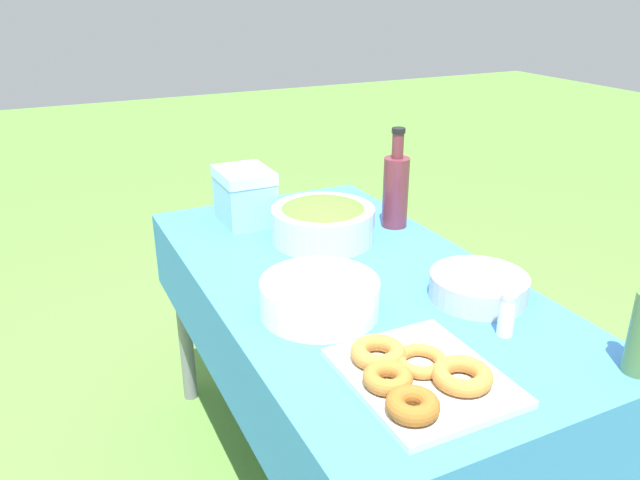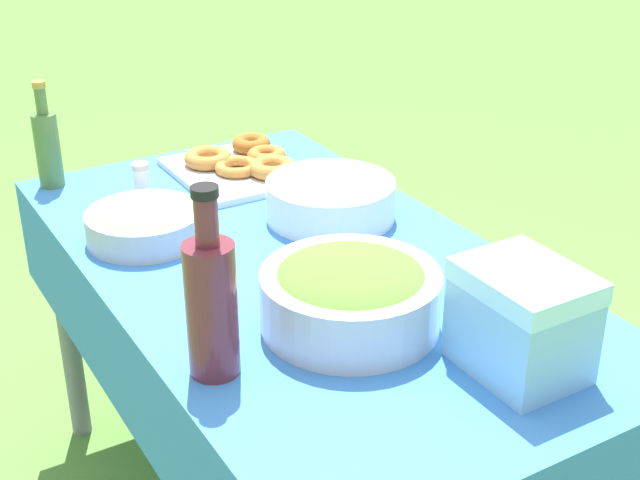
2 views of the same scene
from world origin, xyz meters
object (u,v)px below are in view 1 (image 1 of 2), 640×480
salad_bowl (323,220)px  cooler_box (245,196)px  wine_bottle (396,189)px  pasta_bowl (479,284)px  plate_stack (320,297)px  donut_platter (418,375)px

salad_bowl → cooler_box: cooler_box is taller
wine_bottle → cooler_box: size_ratio=1.61×
pasta_bowl → wine_bottle: wine_bottle is taller
salad_bowl → pasta_bowl: bearing=-160.3°
plate_stack → salad_bowl: bearing=-27.0°
salad_bowl → pasta_bowl: (-0.50, -0.18, -0.02)m
plate_stack → cooler_box: size_ratio=1.42×
salad_bowl → donut_platter: (-0.73, 0.15, -0.04)m
plate_stack → pasta_bowl: bearing=-104.9°
salad_bowl → donut_platter: 0.74m
donut_platter → plate_stack: (0.33, 0.05, 0.02)m
salad_bowl → wine_bottle: bearing=-88.6°
salad_bowl → donut_platter: size_ratio=0.93×
pasta_bowl → donut_platter: bearing=124.8°
pasta_bowl → plate_stack: (0.10, 0.38, 0.00)m
pasta_bowl → wine_bottle: 0.52m
wine_bottle → cooler_box: 0.48m
salad_bowl → plate_stack: 0.44m
cooler_box → donut_platter: bearing=-179.8°
cooler_box → wine_bottle: bearing=-119.9°
cooler_box → salad_bowl: bearing=-147.2°
pasta_bowl → wine_bottle: (0.50, -0.08, 0.08)m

